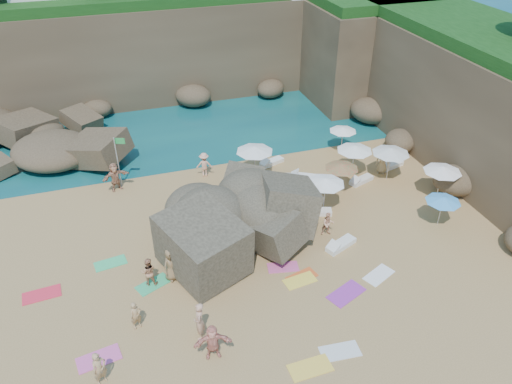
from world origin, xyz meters
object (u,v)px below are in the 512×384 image
object	(u,v)px
rock_outcrop	(210,233)
parasol_1	(355,148)
person_stand_1	(149,272)
person_stand_6	(199,321)
person_stand_2	(204,165)
person_stand_3	(304,196)
flag_pole	(119,155)
parasol_2	(255,149)
person_stand_0	(100,369)
parasol_0	(289,180)
person_stand_4	(383,161)
person_stand_5	(115,177)
lounger_0	(272,162)

from	to	relation	value
rock_outcrop	parasol_1	world-z (taller)	parasol_1
person_stand_1	person_stand_6	distance (m)	4.36
person_stand_2	person_stand_3	bearing A→B (deg)	145.75
flag_pole	parasol_1	xyz separation A→B (m)	(14.74, -3.38, -0.18)
parasol_2	person_stand_6	distance (m)	13.74
person_stand_0	person_stand_6	xyz separation A→B (m)	(4.26, 1.07, 0.14)
parasol_0	person_stand_4	size ratio (longest dim) A/B	1.30
person_stand_1	person_stand_5	bearing A→B (deg)	-71.91
person_stand_4	person_stand_5	size ratio (longest dim) A/B	0.94
parasol_0	person_stand_6	size ratio (longest dim) A/B	1.21
rock_outcrop	person_stand_0	distance (m)	10.38
person_stand_0	person_stand_2	xyz separation A→B (m)	(7.52, 14.35, 0.03)
flag_pole	parasol_2	distance (m)	8.60
parasol_2	person_stand_4	size ratio (longest dim) A/B	1.35
lounger_0	person_stand_4	bearing A→B (deg)	-46.77
person_stand_2	person_stand_1	bearing A→B (deg)	76.87
flag_pole	person_stand_6	xyz separation A→B (m)	(2.06, -13.75, -1.25)
parasol_1	person_stand_1	size ratio (longest dim) A/B	1.48
parasol_0	lounger_0	size ratio (longest dim) A/B	1.33
parasol_1	person_stand_3	world-z (taller)	parasol_1
lounger_0	person_stand_6	xyz separation A→B (m)	(-8.06, -13.42, 0.83)
parasol_0	flag_pole	bearing A→B (deg)	148.29
parasol_0	parasol_2	xyz separation A→B (m)	(-0.82, 4.09, 0.08)
parasol_1	person_stand_4	bearing A→B (deg)	-8.30
parasol_0	person_stand_5	world-z (taller)	parasol_0
person_stand_3	person_stand_4	world-z (taller)	person_stand_3
parasol_2	person_stand_5	distance (m)	9.04
parasol_0	person_stand_1	distance (m)	9.80
rock_outcrop	person_stand_5	size ratio (longest dim) A/B	4.60
person_stand_5	person_stand_1	bearing A→B (deg)	-103.72
rock_outcrop	parasol_1	distance (m)	11.25
person_stand_1	person_stand_5	distance (m)	9.38
person_stand_5	parasol_0	bearing A→B (deg)	-47.66
parasol_0	person_stand_2	size ratio (longest dim) A/B	1.37
lounger_0	person_stand_5	world-z (taller)	person_stand_5
parasol_2	person_stand_4	xyz separation A→B (m)	(8.36, -2.05, -1.22)
lounger_0	person_stand_4	xyz separation A→B (m)	(6.69, -3.36, 0.77)
rock_outcrop	person_stand_4	world-z (taller)	person_stand_4
person_stand_3	person_stand_4	xyz separation A→B (m)	(6.65, 2.37, -0.00)
person_stand_3	person_stand_4	bearing A→B (deg)	-73.57
parasol_1	person_stand_6	xyz separation A→B (m)	(-12.68, -10.37, -1.07)
parasol_1	parasol_2	world-z (taller)	parasol_2
rock_outcrop	parasol_1	size ratio (longest dim) A/B	3.75
rock_outcrop	person_stand_6	bearing A→B (deg)	-106.73
parasol_1	person_stand_4	size ratio (longest dim) A/B	1.30
person_stand_3	parasol_1	bearing A→B (deg)	-62.95
person_stand_0	person_stand_2	world-z (taller)	person_stand_2
person_stand_6	person_stand_1	bearing A→B (deg)	-145.74
rock_outcrop	lounger_0	world-z (taller)	rock_outcrop
person_stand_2	lounger_0	bearing A→B (deg)	-163.46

